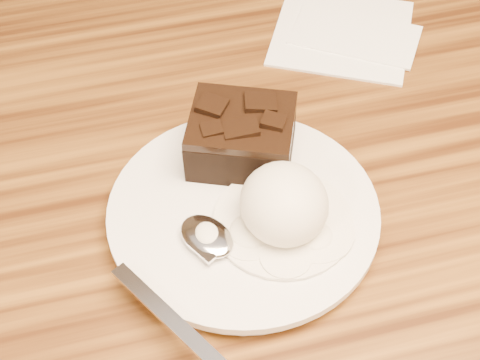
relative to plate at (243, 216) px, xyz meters
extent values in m
cylinder|color=silver|center=(0.00, 0.00, 0.00)|extent=(0.21, 0.21, 0.02)
cube|color=black|center=(0.01, 0.05, 0.03)|extent=(0.10, 0.10, 0.04)
ellipsoid|color=#F0E7CB|center=(0.03, -0.02, 0.03)|extent=(0.07, 0.07, 0.05)
cylinder|color=white|center=(0.03, -0.02, 0.01)|extent=(0.11, 0.11, 0.00)
cube|color=white|center=(0.16, 0.20, -0.01)|extent=(0.18, 0.18, 0.01)
cube|color=black|center=(0.00, -0.05, 0.01)|extent=(0.01, 0.01, 0.00)
cube|color=black|center=(0.03, -0.05, 0.01)|extent=(0.01, 0.01, 0.00)
cube|color=black|center=(0.01, -0.04, 0.01)|extent=(0.01, 0.01, 0.00)
camera|label=1|loc=(-0.09, -0.34, 0.45)|focal=55.15mm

